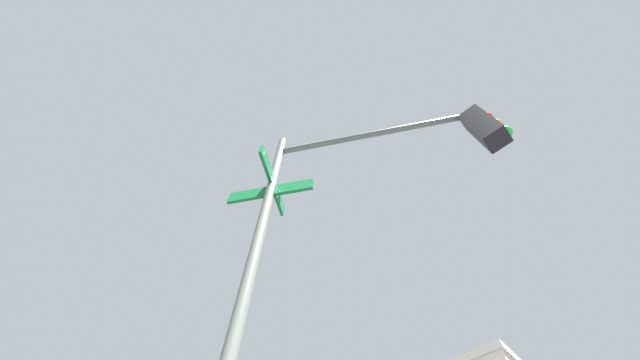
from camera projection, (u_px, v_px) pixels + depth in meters
The scene contains 1 object.
traffic_signal_near at pixel (377, 179), 3.54m from camera, with size 3.17×2.06×5.63m.
Camera 1 is at (-4.68, -8.53, 0.99)m, focal length 16.98 mm.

